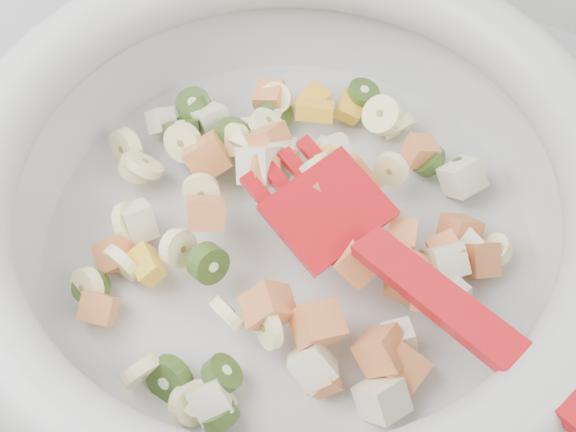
% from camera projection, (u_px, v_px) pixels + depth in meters
% --- Properties ---
extents(counter, '(2.00, 0.60, 0.90)m').
position_uv_depth(counter, '(151.00, 377.00, 0.97)').
color(counter, gray).
rests_on(counter, ground).
extents(mixing_bowl, '(0.46, 0.41, 0.12)m').
position_uv_depth(mixing_bowl, '(289.00, 204.00, 0.49)').
color(mixing_bowl, beige).
rests_on(mixing_bowl, counter).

